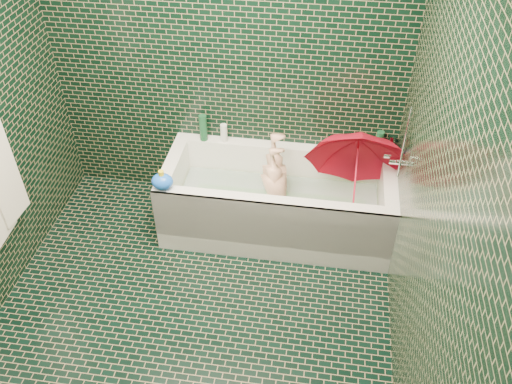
# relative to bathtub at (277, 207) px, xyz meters

# --- Properties ---
(floor) EXTENTS (2.80, 2.80, 0.00)m
(floor) POSITION_rel_bathtub_xyz_m (-0.45, -1.01, -0.21)
(floor) COLOR black
(floor) RESTS_ON ground
(wall_back) EXTENTS (2.80, 0.00, 2.80)m
(wall_back) POSITION_rel_bathtub_xyz_m (-0.45, 0.39, 1.04)
(wall_back) COLOR black
(wall_back) RESTS_ON floor
(wall_right) EXTENTS (0.00, 2.80, 2.80)m
(wall_right) POSITION_rel_bathtub_xyz_m (0.85, -1.01, 1.04)
(wall_right) COLOR black
(wall_right) RESTS_ON floor
(bathtub) EXTENTS (1.70, 0.75, 0.55)m
(bathtub) POSITION_rel_bathtub_xyz_m (0.00, 0.00, 0.00)
(bathtub) COLOR white
(bathtub) RESTS_ON floor
(bath_mat) EXTENTS (1.35, 0.47, 0.01)m
(bath_mat) POSITION_rel_bathtub_xyz_m (0.00, 0.02, -0.06)
(bath_mat) COLOR green
(bath_mat) RESTS_ON bathtub
(water) EXTENTS (1.48, 0.53, 0.00)m
(water) POSITION_rel_bathtub_xyz_m (0.00, 0.02, 0.09)
(water) COLOR silver
(water) RESTS_ON bathtub
(faucet) EXTENTS (0.18, 0.19, 0.55)m
(faucet) POSITION_rel_bathtub_xyz_m (0.81, 0.01, 0.56)
(faucet) COLOR silver
(faucet) RESTS_ON wall_right
(child) EXTENTS (0.96, 0.35, 0.27)m
(child) POSITION_rel_bathtub_xyz_m (-0.01, 0.03, 0.10)
(child) COLOR #DEA98B
(child) RESTS_ON bathtub
(umbrella) EXTENTS (0.89, 1.03, 1.08)m
(umbrella) POSITION_rel_bathtub_xyz_m (0.55, -0.02, 0.39)
(umbrella) COLOR red
(umbrella) RESTS_ON bathtub
(soap_bottle_a) EXTENTS (0.11, 0.11, 0.23)m
(soap_bottle_a) POSITION_rel_bathtub_xyz_m (0.75, 0.36, 0.34)
(soap_bottle_a) COLOR white
(soap_bottle_a) RESTS_ON bathtub
(soap_bottle_b) EXTENTS (0.11, 0.12, 0.20)m
(soap_bottle_b) POSITION_rel_bathtub_xyz_m (0.80, 0.32, 0.34)
(soap_bottle_b) COLOR #4E2079
(soap_bottle_b) RESTS_ON bathtub
(soap_bottle_c) EXTENTS (0.18, 0.18, 0.18)m
(soap_bottle_c) POSITION_rel_bathtub_xyz_m (0.69, 0.32, 0.34)
(soap_bottle_c) COLOR #154928
(soap_bottle_c) RESTS_ON bathtub
(bottle_right_tall) EXTENTS (0.07, 0.07, 0.20)m
(bottle_right_tall) POSITION_rel_bathtub_xyz_m (0.71, 0.34, 0.44)
(bottle_right_tall) COLOR #154928
(bottle_right_tall) RESTS_ON bathtub
(bottle_right_pump) EXTENTS (0.05, 0.05, 0.17)m
(bottle_right_pump) POSITION_rel_bathtub_xyz_m (0.80, 0.33, 0.42)
(bottle_right_pump) COLOR silver
(bottle_right_pump) RESTS_ON bathtub
(bottle_left_tall) EXTENTS (0.08, 0.08, 0.22)m
(bottle_left_tall) POSITION_rel_bathtub_xyz_m (-0.62, 0.33, 0.45)
(bottle_left_tall) COLOR #154928
(bottle_left_tall) RESTS_ON bathtub
(bottle_left_short) EXTENTS (0.07, 0.07, 0.15)m
(bottle_left_short) POSITION_rel_bathtub_xyz_m (-0.46, 0.33, 0.41)
(bottle_left_short) COLOR white
(bottle_left_short) RESTS_ON bathtub
(rubber_duck) EXTENTS (0.12, 0.09, 0.09)m
(rubber_duck) POSITION_rel_bathtub_xyz_m (0.63, 0.33, 0.38)
(rubber_duck) COLOR yellow
(rubber_duck) RESTS_ON bathtub
(bath_toy) EXTENTS (0.17, 0.15, 0.15)m
(bath_toy) POSITION_rel_bathtub_xyz_m (-0.77, -0.30, 0.40)
(bath_toy) COLOR blue
(bath_toy) RESTS_ON bathtub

